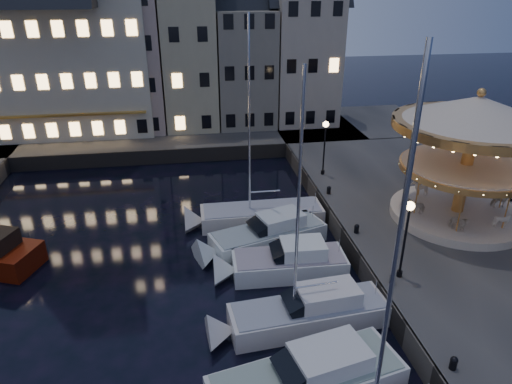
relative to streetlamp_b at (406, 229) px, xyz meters
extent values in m
plane|color=black|center=(-7.20, -1.00, -4.02)|extent=(160.00, 160.00, 0.00)
cube|color=#474442|center=(6.80, 5.00, -3.37)|extent=(16.00, 56.00, 1.30)
cube|color=#474442|center=(-15.20, 27.00, -3.37)|extent=(44.00, 12.00, 1.30)
cube|color=#47423A|center=(-1.20, 5.00, -3.37)|extent=(0.15, 44.00, 1.30)
cube|color=#47423A|center=(-13.20, 21.00, -3.37)|extent=(48.00, 0.15, 1.30)
cylinder|color=black|center=(0.00, 0.00, -2.57)|extent=(0.28, 0.28, 0.30)
cylinder|color=black|center=(0.00, 0.00, -0.82)|extent=(0.12, 0.12, 3.80)
sphere|color=#FFD18C|center=(0.00, 0.00, 1.23)|extent=(0.44, 0.44, 0.44)
cylinder|color=black|center=(0.00, 13.50, -2.57)|extent=(0.28, 0.28, 0.30)
cylinder|color=black|center=(0.00, 13.50, -0.82)|extent=(0.12, 0.12, 3.80)
sphere|color=#FFD18C|center=(0.00, 13.50, 1.23)|extent=(0.44, 0.44, 0.44)
cylinder|color=black|center=(11.30, 7.00, -2.57)|extent=(0.28, 0.28, 0.30)
cylinder|color=black|center=(-0.60, -6.00, -2.52)|extent=(0.28, 0.28, 0.40)
sphere|color=black|center=(-0.60, -6.00, -2.30)|extent=(0.30, 0.30, 0.30)
cylinder|color=black|center=(-0.60, -0.50, -2.52)|extent=(0.28, 0.28, 0.40)
sphere|color=black|center=(-0.60, -0.50, -2.30)|extent=(0.30, 0.30, 0.30)
cylinder|color=black|center=(-0.60, 4.50, -2.52)|extent=(0.28, 0.28, 0.40)
sphere|color=black|center=(-0.60, 4.50, -2.30)|extent=(0.30, 0.30, 0.30)
cylinder|color=black|center=(-0.60, 10.00, -2.52)|extent=(0.28, 0.28, 0.40)
sphere|color=black|center=(-0.60, 10.00, -2.30)|extent=(0.30, 0.30, 0.30)
cube|color=gray|center=(-26.70, 29.00, 2.78)|extent=(5.00, 8.00, 11.00)
cube|color=gray|center=(-21.25, 29.00, 3.28)|extent=(5.60, 8.00, 12.00)
cube|color=tan|center=(-15.20, 29.00, 3.78)|extent=(6.20, 8.00, 13.00)
cube|color=tan|center=(-9.45, 29.00, 4.28)|extent=(5.00, 8.00, 14.00)
cube|color=gray|center=(-4.00, 29.00, 2.78)|extent=(5.60, 8.00, 11.00)
cube|color=#B3A38E|center=(2.05, 29.00, 3.28)|extent=(6.20, 8.00, 12.00)
cube|color=beige|center=(-21.20, 29.00, 4.78)|extent=(16.00, 9.00, 15.00)
cylinder|color=silver|center=(-5.08, -8.65, 2.72)|extent=(0.14, 0.14, 11.27)
cube|color=gray|center=(-6.08, -5.15, -2.90)|extent=(7.62, 3.85, 0.10)
cube|color=silver|center=(-5.18, -4.96, -2.47)|extent=(3.25, 2.49, 0.80)
cube|color=black|center=(-6.68, -5.28, -2.57)|extent=(1.63, 2.02, 0.98)
cube|color=silver|center=(-5.00, -1.31, -3.57)|extent=(7.60, 2.83, 1.30)
cube|color=gray|center=(-5.00, -1.31, -2.90)|extent=(7.21, 2.62, 0.10)
cube|color=silver|center=(-4.11, -1.24, -2.47)|extent=(2.96, 1.88, 0.80)
cube|color=black|center=(-5.59, -1.36, -2.57)|extent=(1.37, 1.64, 0.97)
cylinder|color=silver|center=(-5.74, -1.38, 2.09)|extent=(0.14, 0.14, 10.01)
cube|color=white|center=(-4.99, 2.92, -3.57)|extent=(6.26, 2.56, 1.30)
cube|color=gray|center=(-4.99, 2.92, -2.90)|extent=(5.94, 2.36, 0.10)
cube|color=white|center=(-4.25, 2.90, -2.47)|extent=(2.40, 1.85, 0.80)
cube|color=black|center=(-5.49, 2.93, -2.57)|extent=(1.12, 1.69, 0.89)
cube|color=silver|center=(-5.58, 6.07, -3.57)|extent=(7.43, 4.38, 1.30)
cube|color=gray|center=(-5.58, 6.07, -2.90)|extent=(7.03, 4.09, 0.10)
cube|color=silver|center=(-4.78, 6.33, -2.47)|extent=(3.09, 2.49, 0.80)
cube|color=black|center=(-6.12, 5.90, -2.57)|extent=(1.63, 1.93, 0.95)
cube|color=beige|center=(-5.51, 8.92, -3.57)|extent=(8.08, 2.41, 1.30)
cube|color=gray|center=(-5.51, 8.92, -2.90)|extent=(7.68, 2.22, 0.10)
cylinder|color=silver|center=(-6.32, 8.93, 2.52)|extent=(0.14, 0.14, 10.87)
cylinder|color=beige|center=(6.25, 5.38, -2.46)|extent=(8.06, 8.06, 0.50)
cylinder|color=#E59C49|center=(6.25, 5.38, 0.91)|extent=(0.70, 0.70, 6.24)
cylinder|color=beige|center=(6.25, 5.38, 0.81)|extent=(7.45, 7.45, 0.18)
cylinder|color=#E59C49|center=(6.25, 5.38, 0.63)|extent=(7.73, 7.73, 0.35)
cone|color=beige|center=(6.25, 5.38, 4.13)|extent=(9.27, 9.27, 1.61)
cylinder|color=#E59C49|center=(6.25, 5.38, 3.28)|extent=(9.27, 9.27, 0.50)
sphere|color=#E59C49|center=(6.25, 5.38, 5.14)|extent=(0.50, 0.50, 0.50)
imported|color=beige|center=(8.95, 6.21, -1.71)|extent=(1.68, 1.22, 1.01)
camera|label=1|loc=(-10.05, -17.68, 10.79)|focal=32.00mm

